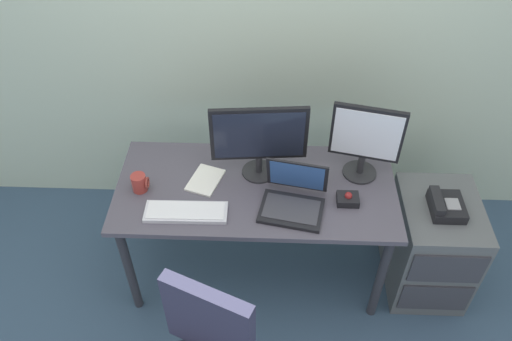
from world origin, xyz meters
name	(u,v)px	position (x,y,z in m)	size (l,w,h in m)	color
ground_plane	(256,268)	(0.00, 0.00, 0.00)	(8.00, 8.00, 0.00)	#364D63
back_wall	(261,4)	(0.00, 0.69, 1.40)	(6.00, 0.10, 2.80)	beige
desk	(256,198)	(0.00, 0.00, 0.64)	(1.47, 0.68, 0.72)	#4C4852
file_cabinet	(430,245)	(0.99, -0.03, 0.32)	(0.42, 0.53, 0.64)	#56595A
desk_phone	(445,206)	(0.98, -0.05, 0.67)	(0.17, 0.20, 0.09)	black
monitor_main	(259,138)	(0.01, 0.11, 0.96)	(0.50, 0.18, 0.43)	#262628
monitor_side	(366,139)	(0.55, 0.12, 0.96)	(0.36, 0.18, 0.43)	#262628
keyboard	(186,212)	(-0.34, -0.20, 0.73)	(0.41, 0.14, 0.03)	silver
laptop	(293,197)	(0.19, -0.12, 0.77)	(0.36, 0.33, 0.24)	black
trackball_mouse	(348,199)	(0.47, -0.09, 0.74)	(0.11, 0.09, 0.07)	black
coffee_mug	(140,183)	(-0.60, -0.04, 0.77)	(0.09, 0.08, 0.10)	#9D332C
paper_notepad	(205,180)	(-0.27, 0.04, 0.73)	(0.15, 0.21, 0.01)	white
banana	(309,173)	(0.28, 0.09, 0.74)	(0.19, 0.04, 0.04)	yellow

